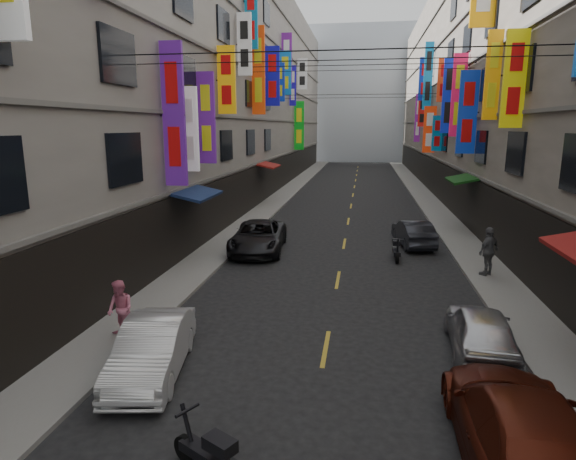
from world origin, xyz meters
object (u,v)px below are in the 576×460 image
(car_right_near, at_px, (522,431))
(car_right_mid, at_px, (481,330))
(scooter_far_right, at_px, (396,250))
(pedestrian_rfar, at_px, (489,251))
(scooter_crossing, at_px, (211,455))
(car_right_far, at_px, (413,233))
(car_left_mid, at_px, (152,348))
(pedestrian_lfar, at_px, (120,309))
(car_left_far, at_px, (258,237))

(car_right_near, distance_m, car_right_mid, 4.47)
(scooter_far_right, distance_m, pedestrian_rfar, 4.05)
(scooter_far_right, height_order, car_right_mid, car_right_mid)
(scooter_crossing, xyz_separation_m, car_right_mid, (5.52, 5.49, 0.22))
(car_right_far, height_order, pedestrian_rfar, pedestrian_rfar)
(car_left_mid, distance_m, car_right_near, 7.97)
(scooter_far_right, relative_size, pedestrian_lfar, 1.11)
(car_left_far, bearing_deg, car_left_mid, -94.51)
(pedestrian_rfar, bearing_deg, scooter_far_right, -76.03)
(scooter_far_right, relative_size, car_right_mid, 0.46)
(car_left_mid, distance_m, car_right_far, 15.91)
(scooter_crossing, xyz_separation_m, car_right_near, (5.19, 1.03, 0.31))
(car_right_mid, height_order, car_right_far, car_right_mid)
(car_right_far, bearing_deg, car_left_mid, 53.30)
(pedestrian_lfar, bearing_deg, car_right_near, 8.51)
(car_right_near, xyz_separation_m, pedestrian_lfar, (-9.29, 3.72, 0.18))
(pedestrian_lfar, bearing_deg, car_left_mid, -13.56)
(scooter_crossing, relative_size, car_right_far, 0.41)
(scooter_far_right, relative_size, pedestrian_rfar, 0.93)
(scooter_far_right, xyz_separation_m, pedestrian_lfar, (-8.04, -9.76, 0.49))
(pedestrian_rfar, bearing_deg, car_right_mid, 32.15)
(scooter_far_right, height_order, car_right_far, car_right_far)
(pedestrian_rfar, bearing_deg, scooter_crossing, 16.13)
(car_left_far, bearing_deg, car_right_far, 12.56)
(car_left_far, height_order, car_right_mid, car_left_far)
(car_left_mid, bearing_deg, car_right_far, 52.39)
(scooter_crossing, relative_size, pedestrian_rfar, 0.84)
(scooter_crossing, height_order, pedestrian_lfar, pedestrian_lfar)
(car_left_far, distance_m, pedestrian_lfar, 10.38)
(car_left_mid, height_order, car_right_far, car_left_mid)
(car_right_mid, xyz_separation_m, car_right_far, (-0.60, 11.79, -0.01))
(car_left_mid, height_order, pedestrian_rfar, pedestrian_rfar)
(car_left_mid, xyz_separation_m, car_right_near, (7.67, -2.16, 0.10))
(car_right_near, height_order, car_right_far, car_right_near)
(car_left_mid, xyz_separation_m, car_right_mid, (8.00, 2.30, 0.00))
(scooter_crossing, height_order, pedestrian_rfar, pedestrian_rfar)
(scooter_crossing, xyz_separation_m, car_right_far, (4.92, 17.28, 0.21))
(car_left_mid, height_order, car_right_near, car_right_near)
(scooter_far_right, distance_m, car_right_far, 2.93)
(car_right_far, xyz_separation_m, pedestrian_lfar, (-9.02, -12.52, 0.28))
(car_right_near, relative_size, car_right_far, 1.31)
(scooter_crossing, bearing_deg, car_left_mid, 67.68)
(car_right_mid, bearing_deg, pedestrian_lfar, 8.46)
(car_right_mid, relative_size, pedestrian_lfar, 2.38)
(car_right_far, height_order, pedestrian_lfar, pedestrian_lfar)
(car_left_mid, bearing_deg, scooter_far_right, 50.58)
(car_left_mid, height_order, pedestrian_lfar, pedestrian_lfar)
(car_right_mid, xyz_separation_m, pedestrian_rfar, (1.78, 6.87, 0.42))
(scooter_crossing, relative_size, car_right_mid, 0.42)
(car_right_near, bearing_deg, scooter_crossing, 12.34)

